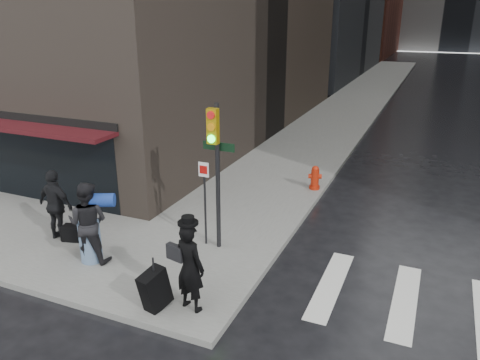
# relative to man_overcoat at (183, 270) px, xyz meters

# --- Properties ---
(ground) EXTENTS (140.00, 140.00, 0.00)m
(ground) POSITION_rel_man_overcoat_xyz_m (-1.00, 1.25, -1.02)
(ground) COLOR black
(ground) RESTS_ON ground
(sidewalk_left) EXTENTS (4.00, 50.00, 0.15)m
(sidewalk_left) POSITION_rel_man_overcoat_xyz_m (-1.00, 28.25, -0.94)
(sidewalk_left) COLOR slate
(sidewalk_left) RESTS_ON ground
(storefront) EXTENTS (8.40, 1.11, 2.83)m
(storefront) POSITION_rel_man_overcoat_xyz_m (-8.00, 3.15, 0.81)
(storefront) COLOR black
(storefront) RESTS_ON ground
(man_overcoat) EXTENTS (1.27, 0.99, 2.07)m
(man_overcoat) POSITION_rel_man_overcoat_xyz_m (0.00, 0.00, 0.00)
(man_overcoat) COLOR black
(man_overcoat) RESTS_ON ground
(man_jeans) EXTENTS (1.46, 0.99, 2.00)m
(man_jeans) POSITION_rel_man_overcoat_xyz_m (-3.01, 0.82, 0.14)
(man_jeans) COLOR black
(man_jeans) RESTS_ON ground
(man_greycoat) EXTENTS (1.15, 0.56, 1.91)m
(man_greycoat) POSITION_rel_man_overcoat_xyz_m (-4.55, 1.40, 0.09)
(man_greycoat) COLOR black
(man_greycoat) RESTS_ON ground
(traffic_light) EXTENTS (0.92, 0.42, 3.70)m
(traffic_light) POSITION_rel_man_overcoat_xyz_m (-0.53, 2.58, 1.52)
(traffic_light) COLOR black
(traffic_light) RESTS_ON ground
(fire_hydrant) EXTENTS (0.47, 0.36, 0.81)m
(fire_hydrant) POSITION_rel_man_overcoat_xyz_m (0.69, 7.68, -0.50)
(fire_hydrant) COLOR #AF210A
(fire_hydrant) RESTS_ON ground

